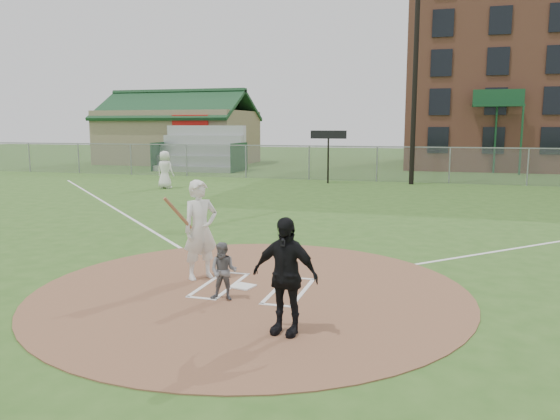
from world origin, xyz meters
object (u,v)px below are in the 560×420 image
(batter_at_plate, at_px, (200,230))
(catcher, at_px, (224,271))
(home_plate, at_px, (243,286))
(ondeck_player, at_px, (165,170))
(umpire, at_px, (285,276))

(batter_at_plate, bearing_deg, catcher, -50.28)
(home_plate, bearing_deg, ondeck_player, 122.70)
(ondeck_player, distance_m, batter_at_plate, 17.32)
(home_plate, bearing_deg, catcher, -94.75)
(catcher, height_order, umpire, umpire)
(umpire, bearing_deg, batter_at_plate, 143.83)
(catcher, bearing_deg, home_plate, 80.36)
(batter_at_plate, bearing_deg, home_plate, -18.29)
(umpire, relative_size, batter_at_plate, 0.88)
(ondeck_player, bearing_deg, catcher, 127.93)
(home_plate, height_order, ondeck_player, ondeck_player)
(home_plate, xyz_separation_m, batter_at_plate, (-1.06, 0.35, 1.02))
(umpire, distance_m, ondeck_player, 20.71)
(home_plate, height_order, umpire, umpire)
(catcher, bearing_deg, umpire, -44.35)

